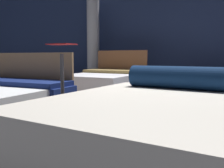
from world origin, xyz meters
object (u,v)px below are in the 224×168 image
price_sign (63,101)px  support_pillar (93,27)px  bed_1 (151,127)px  bed_2 (105,83)px  bed_3 (205,91)px

price_sign → support_pillar: size_ratio=0.29×
bed_1 → bed_2: size_ratio=1.13×
bed_1 → price_sign: price_sign is taller
bed_3 → price_sign: (-1.07, -2.95, 0.18)m
bed_3 → price_sign: 3.15m
bed_1 → bed_3: bearing=92.9°
bed_1 → bed_3: 3.11m
bed_1 → price_sign: 1.10m
bed_2 → price_sign: 3.14m
bed_1 → bed_3: bed_1 is taller
bed_1 → price_sign: bearing=174.4°
bed_3 → support_pillar: support_pillar is taller
price_sign → support_pillar: 5.16m
bed_2 → bed_3: bearing=-0.7°
bed_2 → price_sign: bearing=-70.1°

